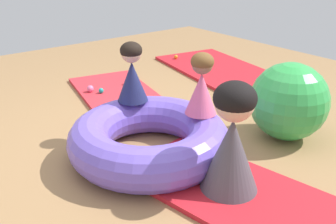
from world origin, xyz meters
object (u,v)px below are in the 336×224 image
play_ball_red (132,77)px  play_ball_green (157,160)px  adult_seated (232,139)px  play_ball_pink (90,89)px  inflatable_cushion (149,138)px  play_ball_yellow (129,81)px  child_in_navy (132,73)px  play_ball_orange (176,57)px  play_ball_blue (217,162)px  play_ball_teal (101,91)px  child_in_pink (202,84)px  exercise_ball_large (289,101)px

play_ball_red → play_ball_green: (1.88, -0.98, 0.01)m
play_ball_red → play_ball_green: size_ratio=0.87×
adult_seated → play_ball_pink: bearing=89.1°
inflatable_cushion → adult_seated: bearing=11.7°
adult_seated → play_ball_yellow: bearing=76.9°
inflatable_cushion → play_ball_pink: (-1.62, 0.29, -0.09)m
child_in_navy → play_ball_orange: child_in_navy is taller
play_ball_red → play_ball_blue: size_ratio=1.16×
play_ball_teal → play_ball_pink: play_ball_pink is taller
play_ball_orange → play_ball_yellow: bearing=-65.2°
play_ball_red → play_ball_pink: play_ball_red is taller
adult_seated → play_ball_pink: 2.42m
play_ball_orange → play_ball_blue: play_ball_blue is taller
play_ball_pink → child_in_pink: bearing=4.2°
play_ball_blue → exercise_ball_large: size_ratio=0.11×
play_ball_red → play_ball_green: 2.12m
child_in_navy → inflatable_cushion: bearing=125.1°
play_ball_teal → play_ball_green: size_ratio=0.61×
play_ball_orange → exercise_ball_large: 2.73m
play_ball_green → play_ball_pink: 1.87m
inflatable_cushion → play_ball_blue: size_ratio=17.92×
inflatable_cushion → adult_seated: (0.77, 0.16, 0.26)m
child_in_pink → play_ball_orange: size_ratio=8.45×
exercise_ball_large → inflatable_cushion: bearing=-111.2°
child_in_navy → play_ball_green: child_in_navy is taller
exercise_ball_large → play_ball_orange: bearing=163.0°
child_in_navy → play_ball_red: bearing=-70.1°
play_ball_green → play_ball_blue: bearing=51.1°
adult_seated → play_ball_teal: 2.31m
inflatable_cushion → play_ball_pink: inflatable_cushion is taller
adult_seated → play_ball_blue: bearing=64.5°
play_ball_red → play_ball_orange: 1.19m
child_in_navy → play_ball_teal: size_ratio=8.91×
play_ball_green → inflatable_cushion: bearing=160.3°
child_in_pink → play_ball_orange: bearing=107.3°
exercise_ball_large → play_ball_yellow: bearing=-168.5°
child_in_navy → play_ball_green: bearing=124.2°
play_ball_yellow → play_ball_green: play_ball_green is taller
inflatable_cushion → play_ball_orange: (-2.13, 2.01, -0.10)m
child_in_pink → play_ball_blue: (0.34, -0.13, -0.52)m
play_ball_pink → exercise_ball_large: (2.09, 0.93, 0.27)m
play_ball_pink → child_in_navy: bearing=-7.5°
play_ball_green → exercise_ball_large: 1.34m
inflatable_cushion → play_ball_blue: bearing=30.3°
play_ball_orange → play_ball_teal: bearing=-69.3°
play_ball_blue → play_ball_teal: bearing=177.8°
adult_seated → play_ball_yellow: size_ratio=9.16×
adult_seated → inflatable_cushion: bearing=103.9°
child_in_navy → play_ball_orange: bearing=-85.9°
child_in_navy → play_ball_pink: bearing=-45.6°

